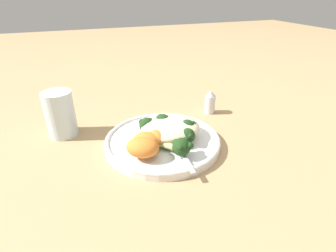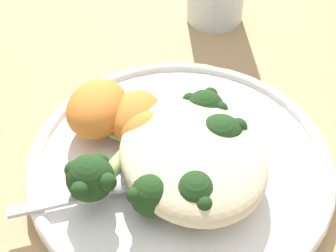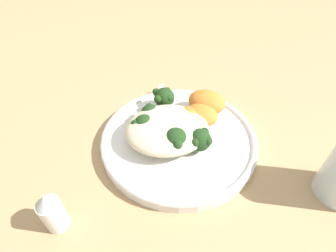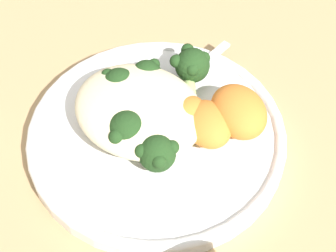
{
  "view_description": "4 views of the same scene",
  "coord_description": "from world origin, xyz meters",
  "px_view_note": "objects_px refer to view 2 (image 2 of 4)",
  "views": [
    {
      "loc": [
        0.19,
        0.49,
        0.34
      ],
      "look_at": [
        -0.0,
        -0.01,
        0.05
      ],
      "focal_mm": 28.0,
      "sensor_mm": 36.0,
      "label": 1
    },
    {
      "loc": [
        -0.24,
        0.1,
        0.34
      ],
      "look_at": [
        0.03,
        -0.01,
        0.04
      ],
      "focal_mm": 50.0,
      "sensor_mm": 36.0,
      "label": 2
    },
    {
      "loc": [
        -0.06,
        -0.32,
        0.35
      ],
      "look_at": [
        -0.01,
        -0.01,
        0.05
      ],
      "focal_mm": 28.0,
      "sensor_mm": 36.0,
      "label": 3
    },
    {
      "loc": [
        0.23,
        -0.3,
        0.49
      ],
      "look_at": [
        0.03,
        -0.01,
        0.04
      ],
      "focal_mm": 60.0,
      "sensor_mm": 36.0,
      "label": 4
    }
  ],
  "objects_px": {
    "broccoli_stalk_4": "(195,114)",
    "sweet_potato_chunk_0": "(148,132)",
    "sweet_potato_chunk_1": "(135,115)",
    "sweet_potato_chunk_2": "(98,108)",
    "broccoli_stalk_0": "(104,170)",
    "plate": "(180,162)",
    "broccoli_stalk_1": "(150,180)",
    "broccoli_stalk_3": "(207,135)",
    "broccoli_stalk_2": "(191,186)",
    "quinoa_mound": "(192,156)",
    "spoon": "(104,189)"
  },
  "relations": [
    {
      "from": "plate",
      "to": "spoon",
      "type": "height_order",
      "value": "spoon"
    },
    {
      "from": "broccoli_stalk_1",
      "to": "broccoli_stalk_2",
      "type": "distance_m",
      "value": 0.03
    },
    {
      "from": "sweet_potato_chunk_0",
      "to": "sweet_potato_chunk_1",
      "type": "bearing_deg",
      "value": 8.97
    },
    {
      "from": "sweet_potato_chunk_1",
      "to": "sweet_potato_chunk_2",
      "type": "distance_m",
      "value": 0.04
    },
    {
      "from": "sweet_potato_chunk_1",
      "to": "sweet_potato_chunk_2",
      "type": "xyz_separation_m",
      "value": [
        0.02,
        0.03,
        0.0
      ]
    },
    {
      "from": "quinoa_mound",
      "to": "broccoli_stalk_2",
      "type": "height_order",
      "value": "same"
    },
    {
      "from": "plate",
      "to": "spoon",
      "type": "bearing_deg",
      "value": 101.25
    },
    {
      "from": "broccoli_stalk_0",
      "to": "broccoli_stalk_2",
      "type": "height_order",
      "value": "same"
    },
    {
      "from": "broccoli_stalk_0",
      "to": "sweet_potato_chunk_0",
      "type": "height_order",
      "value": "broccoli_stalk_0"
    },
    {
      "from": "quinoa_mound",
      "to": "broccoli_stalk_0",
      "type": "distance_m",
      "value": 0.07
    },
    {
      "from": "broccoli_stalk_3",
      "to": "broccoli_stalk_4",
      "type": "distance_m",
      "value": 0.03
    },
    {
      "from": "broccoli_stalk_0",
      "to": "sweet_potato_chunk_1",
      "type": "bearing_deg",
      "value": -163.74
    },
    {
      "from": "broccoli_stalk_1",
      "to": "sweet_potato_chunk_1",
      "type": "xyz_separation_m",
      "value": [
        0.07,
        -0.01,
        0.0
      ]
    },
    {
      "from": "broccoli_stalk_2",
      "to": "sweet_potato_chunk_2",
      "type": "bearing_deg",
      "value": -168.81
    },
    {
      "from": "broccoli_stalk_3",
      "to": "sweet_potato_chunk_0",
      "type": "xyz_separation_m",
      "value": [
        0.02,
        0.05,
        -0.0
      ]
    },
    {
      "from": "sweet_potato_chunk_0",
      "to": "spoon",
      "type": "bearing_deg",
      "value": 125.01
    },
    {
      "from": "plate",
      "to": "broccoli_stalk_4",
      "type": "bearing_deg",
      "value": -44.08
    },
    {
      "from": "broccoli_stalk_3",
      "to": "broccoli_stalk_4",
      "type": "height_order",
      "value": "broccoli_stalk_3"
    },
    {
      "from": "broccoli_stalk_4",
      "to": "sweet_potato_chunk_0",
      "type": "xyz_separation_m",
      "value": [
        -0.0,
        0.05,
        -0.0
      ]
    },
    {
      "from": "quinoa_mound",
      "to": "sweet_potato_chunk_0",
      "type": "xyz_separation_m",
      "value": [
        0.04,
        0.02,
        -0.0
      ]
    },
    {
      "from": "spoon",
      "to": "sweet_potato_chunk_0",
      "type": "bearing_deg",
      "value": -139.24
    },
    {
      "from": "plate",
      "to": "spoon",
      "type": "relative_size",
      "value": 2.46
    },
    {
      "from": "broccoli_stalk_4",
      "to": "spoon",
      "type": "relative_size",
      "value": 0.92
    },
    {
      "from": "sweet_potato_chunk_2",
      "to": "spoon",
      "type": "xyz_separation_m",
      "value": [
        -0.08,
        0.02,
        -0.02
      ]
    },
    {
      "from": "broccoli_stalk_3",
      "to": "broccoli_stalk_4",
      "type": "xyz_separation_m",
      "value": [
        0.03,
        -0.0,
        -0.0
      ]
    },
    {
      "from": "plate",
      "to": "broccoli_stalk_4",
      "type": "height_order",
      "value": "broccoli_stalk_4"
    },
    {
      "from": "broccoli_stalk_2",
      "to": "broccoli_stalk_4",
      "type": "distance_m",
      "value": 0.08
    },
    {
      "from": "broccoli_stalk_1",
      "to": "broccoli_stalk_0",
      "type": "bearing_deg",
      "value": -108.39
    },
    {
      "from": "broccoli_stalk_1",
      "to": "sweet_potato_chunk_0",
      "type": "distance_m",
      "value": 0.05
    },
    {
      "from": "quinoa_mound",
      "to": "broccoli_stalk_4",
      "type": "xyz_separation_m",
      "value": [
        0.05,
        -0.02,
        -0.0
      ]
    },
    {
      "from": "sweet_potato_chunk_0",
      "to": "sweet_potato_chunk_2",
      "type": "distance_m",
      "value": 0.05
    },
    {
      "from": "broccoli_stalk_1",
      "to": "broccoli_stalk_3",
      "type": "distance_m",
      "value": 0.07
    },
    {
      "from": "plate",
      "to": "sweet_potato_chunk_1",
      "type": "height_order",
      "value": "sweet_potato_chunk_1"
    },
    {
      "from": "broccoli_stalk_3",
      "to": "spoon",
      "type": "bearing_deg",
      "value": -144.21
    },
    {
      "from": "sweet_potato_chunk_0",
      "to": "broccoli_stalk_0",
      "type": "bearing_deg",
      "value": 120.65
    },
    {
      "from": "plate",
      "to": "sweet_potato_chunk_2",
      "type": "xyz_separation_m",
      "value": [
        0.06,
        0.06,
        0.03
      ]
    },
    {
      "from": "plate",
      "to": "sweet_potato_chunk_2",
      "type": "height_order",
      "value": "sweet_potato_chunk_2"
    },
    {
      "from": "sweet_potato_chunk_1",
      "to": "sweet_potato_chunk_2",
      "type": "bearing_deg",
      "value": 59.36
    },
    {
      "from": "broccoli_stalk_2",
      "to": "spoon",
      "type": "distance_m",
      "value": 0.07
    },
    {
      "from": "quinoa_mound",
      "to": "plate",
      "type": "bearing_deg",
      "value": 4.9
    },
    {
      "from": "sweet_potato_chunk_1",
      "to": "broccoli_stalk_4",
      "type": "bearing_deg",
      "value": -110.69
    },
    {
      "from": "quinoa_mound",
      "to": "broccoli_stalk_4",
      "type": "distance_m",
      "value": 0.05
    },
    {
      "from": "sweet_potato_chunk_1",
      "to": "sweet_potato_chunk_2",
      "type": "relative_size",
      "value": 0.86
    },
    {
      "from": "broccoli_stalk_2",
      "to": "sweet_potato_chunk_1",
      "type": "relative_size",
      "value": 2.14
    },
    {
      "from": "broccoli_stalk_0",
      "to": "broccoli_stalk_3",
      "type": "bearing_deg",
      "value": 148.22
    },
    {
      "from": "broccoli_stalk_4",
      "to": "spoon",
      "type": "height_order",
      "value": "broccoli_stalk_4"
    },
    {
      "from": "broccoli_stalk_0",
      "to": "broccoli_stalk_4",
      "type": "relative_size",
      "value": 1.11
    },
    {
      "from": "broccoli_stalk_4",
      "to": "sweet_potato_chunk_2",
      "type": "height_order",
      "value": "sweet_potato_chunk_2"
    },
    {
      "from": "broccoli_stalk_1",
      "to": "broccoli_stalk_3",
      "type": "bearing_deg",
      "value": 126.06
    },
    {
      "from": "broccoli_stalk_2",
      "to": "broccoli_stalk_4",
      "type": "xyz_separation_m",
      "value": [
        0.07,
        -0.04,
        -0.0
      ]
    }
  ]
}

